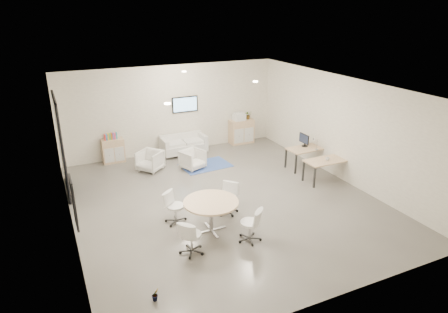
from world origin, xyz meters
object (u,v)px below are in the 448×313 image
sideboard_left (113,151)px  loveseat (183,145)px  armchair_right (193,159)px  desk_rear (307,150)px  armchair_left (150,160)px  sideboard_right (241,132)px  desk_front (326,162)px  round_table (211,204)px

sideboard_left → loveseat: (2.50, -0.19, -0.09)m
armchair_right → desk_rear: desk_rear is taller
loveseat → armchair_left: bearing=-146.6°
sideboard_right → armchair_left: bearing=-163.2°
armchair_left → desk_rear: 5.24m
armchair_left → sideboard_left: bearing=176.8°
sideboard_right → desk_front: bearing=-80.9°
sideboard_right → round_table: 6.71m
desk_rear → armchair_left: bearing=154.6°
sideboard_right → armchair_right: 3.17m
sideboard_left → armchair_left: bearing=-52.5°
sideboard_left → sideboard_right: size_ratio=0.88×
desk_front → desk_rear: bearing=83.6°
loveseat → armchair_right: bearing=-98.9°
sideboard_left → round_table: (1.29, -5.62, 0.31)m
desk_rear → sideboard_right: bearing=101.2°
armchair_left → desk_front: 5.67m
sideboard_right → desk_front: sideboard_right is taller
round_table → desk_front: bearing=15.8°
loveseat → round_table: (-1.20, -5.43, 0.39)m
armchair_right → desk_rear: bearing=-45.0°
armchair_right → armchair_left: bearing=140.0°
sideboard_right → armchair_left: sideboard_right is taller
armchair_left → sideboard_right: bearing=66.1°
sideboard_right → round_table: bearing=-123.5°
armchair_left → armchair_right: armchair_left is taller
loveseat → sideboard_left: bearing=174.3°
desk_front → sideboard_left: bearing=142.0°
loveseat → desk_front: bearing=-54.1°
armchair_left → round_table: size_ratio=0.56×
round_table → sideboard_right: bearing=56.5°
armchair_right → desk_front: size_ratio=0.53×
sideboard_left → round_table: size_ratio=0.63×
sideboard_right → round_table: (-3.70, -5.59, 0.25)m
armchair_left → armchair_right: 1.41m
sideboard_right → desk_rear: sideboard_right is taller
sideboard_left → sideboard_right: 4.99m
sideboard_right → loveseat: (-2.49, -0.16, -0.14)m
sideboard_right → desk_front: (0.70, -4.34, 0.15)m
sideboard_left → desk_rear: (5.81, -3.24, 0.22)m
desk_front → round_table: 4.57m
sideboard_left → loveseat: bearing=-4.4°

